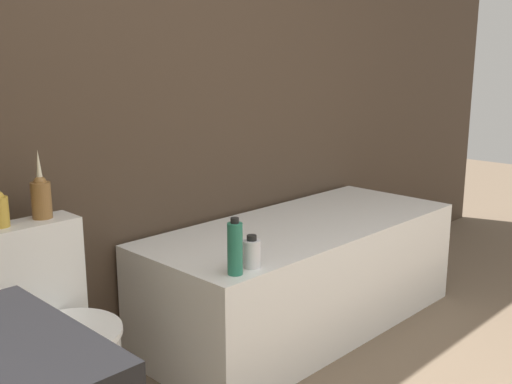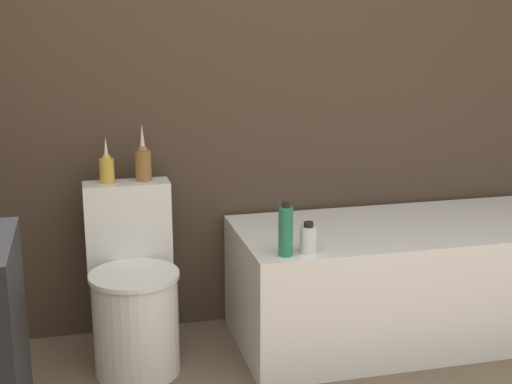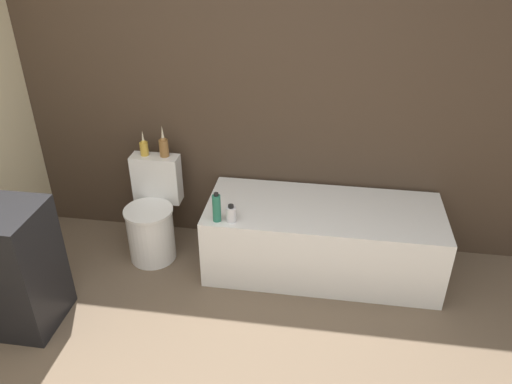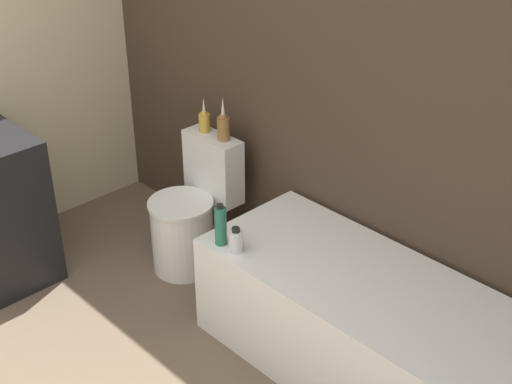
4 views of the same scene
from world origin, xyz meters
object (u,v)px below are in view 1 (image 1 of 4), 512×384
Objects in this scene: toilet at (59,357)px; shampoo_bottle_tall at (235,248)px; shampoo_bottle_short at (252,253)px; bathtub at (303,274)px; vase_silver at (41,195)px.

shampoo_bottle_tall is at bearing -25.56° from toilet.
toilet is 5.95× the size of shampoo_bottle_short.
vase_silver is at bearing 170.55° from bathtub.
toilet is 3.50× the size of shampoo_bottle_tall.
vase_silver reaches higher than shampoo_bottle_short.
vase_silver is (-1.21, 0.20, 0.57)m from bathtub.
vase_silver is at bearing 136.67° from shampoo_bottle_tall.
shampoo_bottle_short reaches higher than bathtub.
bathtub is at bearing -9.45° from vase_silver.
shampoo_bottle_tall is at bearing -174.75° from shampoo_bottle_short.
toilet is at bearing 179.67° from bathtub.
bathtub is at bearing 22.57° from shampoo_bottle_short.
shampoo_bottle_short is (0.59, -0.46, -0.25)m from vase_silver.
vase_silver is at bearing 68.57° from toilet.
bathtub is 6.79× the size of vase_silver.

